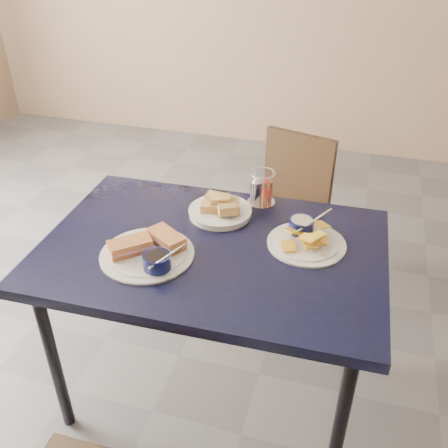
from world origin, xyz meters
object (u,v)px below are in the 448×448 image
(plantain_plate, at_px, (305,236))
(condiment_caddy, at_px, (261,190))
(chair_far, at_px, (286,199))
(sandwich_plate, at_px, (149,250))
(bread_basket, at_px, (220,209))
(dining_table, at_px, (213,261))

(plantain_plate, height_order, condiment_caddy, condiment_caddy)
(chair_far, distance_m, sandwich_plate, 1.11)
(sandwich_plate, relative_size, condiment_caddy, 2.38)
(condiment_caddy, bearing_deg, bread_basket, -132.69)
(dining_table, distance_m, chair_far, 0.94)
(dining_table, height_order, chair_far, chair_far)
(sandwich_plate, height_order, bread_basket, sandwich_plate)
(chair_far, xyz_separation_m, condiment_caddy, (-0.02, -0.57, 0.36))
(dining_table, xyz_separation_m, sandwich_plate, (-0.18, -0.12, 0.09))
(plantain_plate, relative_size, bread_basket, 1.16)
(chair_far, xyz_separation_m, plantain_plate, (0.19, -0.79, 0.32))
(chair_far, distance_m, plantain_plate, 0.87)
(chair_far, height_order, plantain_plate, plantain_plate)
(chair_far, relative_size, bread_basket, 3.34)
(dining_table, bearing_deg, plantain_plate, 21.43)
(bread_basket, bearing_deg, chair_far, 78.57)
(condiment_caddy, bearing_deg, sandwich_plate, -121.37)
(dining_table, height_order, condiment_caddy, condiment_caddy)
(chair_far, bearing_deg, plantain_plate, -76.43)
(plantain_plate, bearing_deg, dining_table, -158.57)
(sandwich_plate, height_order, plantain_plate, same)
(dining_table, bearing_deg, chair_far, 83.06)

